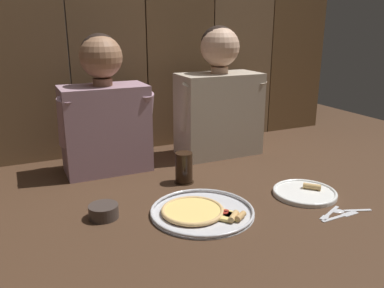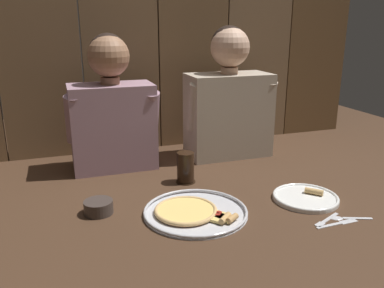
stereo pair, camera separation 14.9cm
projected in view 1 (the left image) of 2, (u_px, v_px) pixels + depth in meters
ground_plane at (209, 197)px, 1.46m from camera, size 3.20×3.20×0.00m
pizza_tray at (200, 211)px, 1.33m from camera, size 0.35×0.35×0.03m
dinner_plate at (305, 192)px, 1.48m from camera, size 0.24×0.24×0.03m
drinking_glass at (184, 168)px, 1.58m from camera, size 0.08×0.08×0.13m
dipping_bowl at (103, 210)px, 1.30m from camera, size 0.10×0.10×0.04m
table_fork at (329, 213)px, 1.33m from camera, size 0.12×0.07×0.01m
table_knife at (340, 216)px, 1.31m from camera, size 0.16×0.02×0.01m
table_spoon at (344, 210)px, 1.35m from camera, size 0.14×0.07×0.01m
diner_left at (105, 111)px, 1.66m from camera, size 0.39×0.21×0.58m
diner_right at (219, 98)px, 1.87m from camera, size 0.42×0.21×0.61m
wooden_backdrop_wall at (145, 33)px, 1.89m from camera, size 2.19×0.03×1.14m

